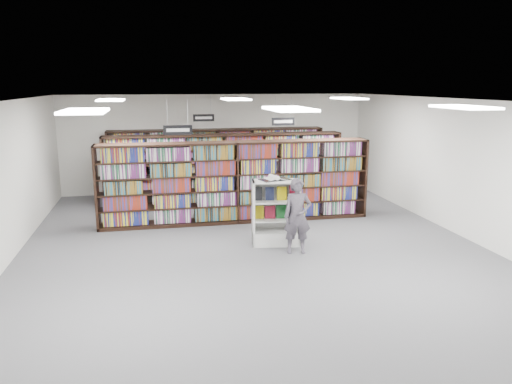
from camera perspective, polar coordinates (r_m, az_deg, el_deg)
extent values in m
plane|color=#4D4D51|center=(11.25, -0.52, -6.06)|extent=(12.00, 12.00, 0.00)
cube|color=white|center=(10.68, -0.55, 10.46)|extent=(10.00, 12.00, 0.10)
cube|color=silver|center=(16.71, -4.57, 5.59)|extent=(10.00, 0.10, 3.20)
cube|color=silver|center=(5.30, 12.41, -9.52)|extent=(10.00, 0.10, 3.20)
cube|color=silver|center=(11.04, -26.91, 0.82)|extent=(0.10, 12.00, 3.20)
cube|color=silver|center=(12.79, 22.04, 2.66)|extent=(0.10, 12.00, 3.20)
cube|color=black|center=(12.89, -2.27, 1.13)|extent=(7.00, 0.60, 2.10)
cube|color=maroon|center=(12.89, -2.27, 1.13)|extent=(6.88, 0.42, 1.98)
cube|color=black|center=(14.83, -3.55, 2.60)|extent=(7.00, 0.60, 2.10)
cube|color=maroon|center=(14.83, -3.55, 2.60)|extent=(6.88, 0.42, 1.98)
cube|color=black|center=(16.49, -4.41, 3.57)|extent=(7.00, 0.60, 2.10)
cube|color=maroon|center=(16.49, -4.41, 3.57)|extent=(6.88, 0.42, 1.98)
cylinder|color=#B2B2B7|center=(11.49, -10.13, 8.95)|extent=(0.01, 0.01, 0.58)
cylinder|color=#B2B2B7|center=(11.52, -7.84, 9.04)|extent=(0.01, 0.01, 0.58)
cube|color=black|center=(11.53, -8.92, 7.01)|extent=(0.65, 0.02, 0.22)
cube|color=white|center=(11.52, -8.91, 7.01)|extent=(0.52, 0.00, 0.08)
cylinder|color=#B2B2B7|center=(13.89, 2.23, 9.68)|extent=(0.01, 0.01, 0.58)
cylinder|color=#B2B2B7|center=(14.01, 4.06, 9.68)|extent=(0.01, 0.01, 0.58)
cube|color=black|center=(13.98, 3.13, 8.04)|extent=(0.65, 0.02, 0.22)
cube|color=white|center=(13.96, 3.14, 8.04)|extent=(0.52, 0.00, 0.08)
cylinder|color=#B2B2B7|center=(15.54, -6.88, 9.88)|extent=(0.01, 0.01, 0.58)
cylinder|color=#B2B2B7|center=(15.59, -5.19, 9.92)|extent=(0.01, 0.01, 0.58)
cube|color=black|center=(15.58, -6.00, 8.43)|extent=(0.65, 0.02, 0.22)
cube|color=white|center=(15.57, -5.99, 8.43)|extent=(0.52, 0.00, 0.08)
cube|color=white|center=(7.54, -19.01, 8.73)|extent=(0.60, 1.20, 0.04)
cube|color=white|center=(7.76, 3.82, 9.44)|extent=(0.60, 1.20, 0.04)
cube|color=white|center=(9.04, 22.71, 8.93)|extent=(0.60, 1.20, 0.04)
cube|color=white|center=(12.51, -16.25, 10.06)|extent=(0.60, 1.20, 0.04)
cube|color=white|center=(12.65, -2.35, 10.55)|extent=(0.60, 1.20, 0.04)
cube|color=white|center=(13.47, 10.56, 10.47)|extent=(0.60, 1.20, 0.04)
cube|color=silver|center=(11.27, 2.25, -5.19)|extent=(1.10, 0.65, 0.31)
cube|color=silver|center=(11.07, -0.31, -2.42)|extent=(0.11, 0.52, 1.46)
cube|color=silver|center=(11.18, 4.84, -2.31)|extent=(0.11, 0.52, 1.46)
cube|color=silver|center=(11.35, 2.14, -2.06)|extent=(1.04, 0.17, 1.46)
cube|color=silver|center=(10.95, 2.31, 1.26)|extent=(1.10, 0.65, 0.03)
cube|color=silver|center=(11.15, 2.27, -3.15)|extent=(1.02, 0.60, 0.02)
cube|color=silver|center=(11.05, 2.29, -1.06)|extent=(1.02, 0.60, 0.03)
cube|color=black|center=(11.02, 0.19, -0.18)|extent=(0.22, 0.10, 0.31)
cube|color=#111633|center=(11.05, 1.58, -0.16)|extent=(0.22, 0.10, 0.31)
cube|color=#BAA608|center=(11.08, 2.96, -0.14)|extent=(0.22, 0.10, 0.31)
cube|color=maroon|center=(11.11, 4.33, -0.11)|extent=(0.22, 0.10, 0.31)
cube|color=#BAA608|center=(11.12, 0.29, -2.33)|extent=(0.24, 0.09, 0.29)
cube|color=maroon|center=(11.15, 1.60, -2.31)|extent=(0.24, 0.09, 0.29)
cube|color=#154A1E|center=(11.17, 2.90, -2.28)|extent=(0.24, 0.09, 0.29)
cube|color=black|center=(11.21, 4.19, -2.25)|extent=(0.24, 0.09, 0.29)
cube|color=black|center=(11.02, 2.17, 1.45)|extent=(0.73, 0.55, 0.02)
cube|color=white|center=(10.98, 1.38, 1.47)|extent=(0.38, 0.42, 0.06)
cube|color=white|center=(11.05, 2.96, 1.53)|extent=(0.37, 0.41, 0.08)
cylinder|color=white|center=(11.00, 2.07, 1.71)|extent=(0.19, 0.35, 0.10)
imported|color=#534C57|center=(10.56, 4.75, -2.77)|extent=(0.63, 0.45, 1.61)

